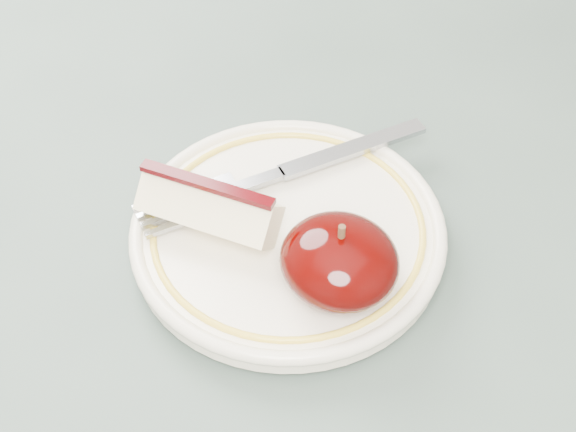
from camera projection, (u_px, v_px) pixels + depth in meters
The scene contains 5 objects.
table at pixel (163, 333), 0.56m from camera, with size 0.90×0.90×0.75m.
plate at pixel (288, 231), 0.49m from camera, with size 0.19×0.19×0.02m.
apple_half at pixel (339, 261), 0.44m from camera, with size 0.07×0.06×0.05m.
apple_wedge at pixel (209, 207), 0.47m from camera, with size 0.09×0.05×0.04m.
fork at pixel (279, 174), 0.51m from camera, with size 0.12×0.18×0.00m.
Camera 1 is at (0.24, -0.21, 1.13)m, focal length 50.00 mm.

